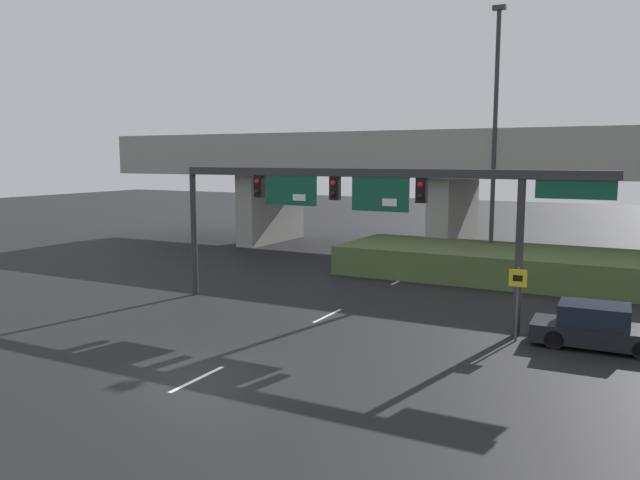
# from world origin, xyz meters

# --- Properties ---
(ground_plane) EXTENTS (160.00, 160.00, 0.00)m
(ground_plane) POSITION_xyz_m (0.00, 0.00, 0.00)
(ground_plane) COLOR black
(lane_markings) EXTENTS (0.14, 27.07, 0.01)m
(lane_markings) POSITION_xyz_m (0.00, 12.11, 0.00)
(lane_markings) COLOR silver
(lane_markings) RESTS_ON ground
(signal_gantry) EXTENTS (17.84, 0.44, 5.92)m
(signal_gantry) POSITION_xyz_m (1.05, 8.62, 4.88)
(signal_gantry) COLOR #2D2D30
(signal_gantry) RESTS_ON ground
(speed_limit_sign) EXTENTS (0.60, 0.11, 2.59)m
(speed_limit_sign) POSITION_xyz_m (7.39, 7.92, 1.68)
(speed_limit_sign) COLOR #4C4C4C
(speed_limit_sign) RESTS_ON ground
(highway_light_pole_near) EXTENTS (0.70, 0.36, 14.45)m
(highway_light_pole_near) POSITION_xyz_m (3.47, 21.38, 7.60)
(highway_light_pole_near) COLOR #2D2D30
(highway_light_pole_near) RESTS_ON ground
(overpass_bridge) EXTENTS (49.49, 9.19, 7.96)m
(overpass_bridge) POSITION_xyz_m (0.00, 25.90, 5.59)
(overpass_bridge) COLOR gray
(overpass_bridge) RESTS_ON ground
(grass_embankment) EXTENTS (15.91, 6.47, 1.55)m
(grass_embankment) POSITION_xyz_m (4.02, 19.33, 0.77)
(grass_embankment) COLOR #4C6033
(grass_embankment) RESTS_ON ground
(parked_sedan_near_right) EXTENTS (4.32, 1.96, 1.48)m
(parked_sedan_near_right) POSITION_xyz_m (9.93, 8.47, 0.68)
(parked_sedan_near_right) COLOR black
(parked_sedan_near_right) RESTS_ON ground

